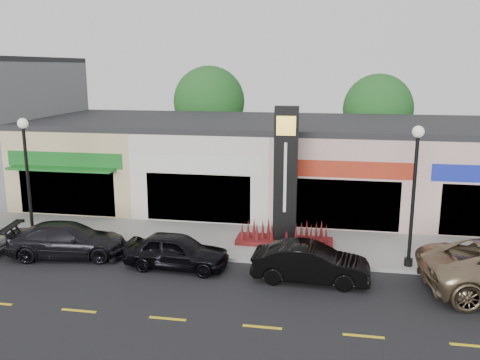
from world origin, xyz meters
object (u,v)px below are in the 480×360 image
(lamp_west_near, at_px, (27,168))
(car_black_sedan, at_px, (176,251))
(pylon_sign, at_px, (285,197))
(car_dark_sedan, at_px, (68,240))
(car_black_conv, at_px, (311,263))
(lamp_east_near, at_px, (414,183))

(lamp_west_near, distance_m, car_black_sedan, 7.72)
(car_black_sedan, bearing_deg, pylon_sign, -48.43)
(car_dark_sedan, bearing_deg, pylon_sign, -81.99)
(car_dark_sedan, xyz_separation_m, car_black_sedan, (4.80, -0.40, -0.01))
(car_black_sedan, bearing_deg, car_black_conv, -90.93)
(car_black_sedan, distance_m, car_black_conv, 5.24)
(pylon_sign, distance_m, car_black_sedan, 5.28)
(lamp_east_near, relative_size, car_dark_sedan, 1.12)
(car_dark_sedan, bearing_deg, lamp_east_near, -95.05)
(car_black_conv, bearing_deg, pylon_sign, 22.50)
(car_dark_sedan, bearing_deg, car_black_conv, -103.74)
(lamp_west_near, relative_size, car_black_conv, 1.28)
(lamp_east_near, distance_m, car_black_sedan, 9.47)
(car_dark_sedan, bearing_deg, lamp_west_near, 55.81)
(pylon_sign, xyz_separation_m, car_dark_sedan, (-8.74, -2.74, -1.57))
(lamp_east_near, bearing_deg, car_black_conv, -154.07)
(lamp_east_near, height_order, car_dark_sedan, lamp_east_near)
(car_dark_sedan, distance_m, car_black_conv, 10.06)
(pylon_sign, bearing_deg, lamp_west_near, -171.23)
(car_black_sedan, bearing_deg, car_dark_sedan, 88.24)
(lamp_west_near, height_order, car_dark_sedan, lamp_west_near)
(lamp_west_near, xyz_separation_m, lamp_east_near, (16.00, 0.00, 0.00))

